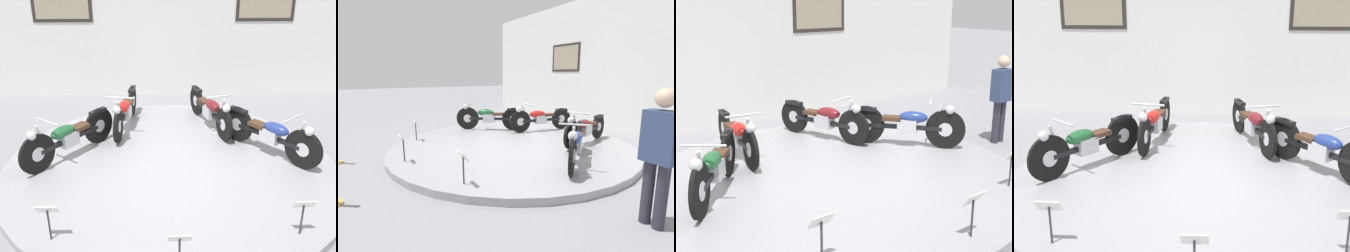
{
  "view_description": "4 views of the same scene",
  "coord_description": "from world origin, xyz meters",
  "views": [
    {
      "loc": [
        -0.24,
        -5.71,
        3.34
      ],
      "look_at": [
        -0.04,
        0.07,
        0.78
      ],
      "focal_mm": 42.0,
      "sensor_mm": 36.0,
      "label": 1
    },
    {
      "loc": [
        4.99,
        -3.19,
        1.74
      ],
      "look_at": [
        -0.2,
        -0.05,
        0.53
      ],
      "focal_mm": 28.0,
      "sensor_mm": 36.0,
      "label": 2
    },
    {
      "loc": [
        -3.8,
        -5.11,
        2.58
      ],
      "look_at": [
        0.22,
        0.1,
        0.77
      ],
      "focal_mm": 50.0,
      "sensor_mm": 36.0,
      "label": 3
    },
    {
      "loc": [
        0.13,
        -6.12,
        2.79
      ],
      "look_at": [
        -0.27,
        -0.03,
        0.9
      ],
      "focal_mm": 50.0,
      "sensor_mm": 36.0,
      "label": 4
    }
  ],
  "objects": [
    {
      "name": "ground_plane",
      "position": [
        0.0,
        0.0,
        0.0
      ],
      "size": [
        60.0,
        60.0,
        0.0
      ],
      "primitive_type": "plane",
      "color": "gray"
    },
    {
      "name": "info_placard_front_left",
      "position": [
        -1.54,
        -1.83,
        0.5
      ],
      "size": [
        0.26,
        0.11,
        0.51
      ],
      "color": "#333338",
      "rests_on": "display_platform"
    },
    {
      "name": "display_platform",
      "position": [
        0.0,
        0.0,
        0.06
      ],
      "size": [
        5.48,
        5.48,
        0.13
      ],
      "primitive_type": "cylinder",
      "color": "#99999E",
      "rests_on": "ground_plane"
    },
    {
      "name": "motorcycle_green",
      "position": [
        -1.71,
        0.28,
        0.52
      ],
      "size": [
        1.26,
        1.63,
        0.8
      ],
      "color": "black",
      "rests_on": "display_platform"
    },
    {
      "name": "motorcycle_blue",
      "position": [
        1.71,
        0.28,
        0.52
      ],
      "size": [
        1.31,
        1.59,
        0.8
      ],
      "color": "black",
      "rests_on": "display_platform"
    },
    {
      "name": "info_placard_front_right",
      "position": [
        1.54,
        -1.83,
        0.5
      ],
      "size": [
        0.26,
        0.11,
        0.51
      ],
      "color": "#333338",
      "rests_on": "display_platform"
    },
    {
      "name": "info_placard_front_centre",
      "position": [
        0.0,
        -2.39,
        0.5
      ],
      "size": [
        0.26,
        0.11,
        0.51
      ],
      "color": "#333338",
      "rests_on": "display_platform"
    },
    {
      "name": "motorcycle_maroon",
      "position": [
        0.84,
        1.48,
        0.5
      ],
      "size": [
        0.68,
        1.9,
        0.78
      ],
      "color": "black",
      "rests_on": "display_platform"
    },
    {
      "name": "back_wall",
      "position": [
        0.0,
        3.96,
        2.11
      ],
      "size": [
        14.0,
        0.22,
        4.22
      ],
      "color": "white",
      "rests_on": "ground_plane"
    },
    {
      "name": "motorcycle_red",
      "position": [
        -0.84,
        1.48,
        0.51
      ],
      "size": [
        0.54,
        1.96,
        0.79
      ],
      "color": "black",
      "rests_on": "display_platform"
    }
  ]
}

